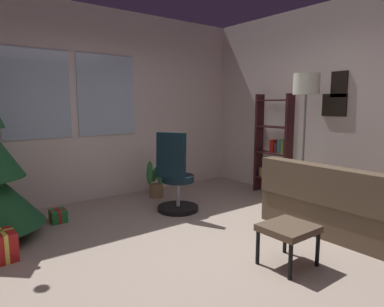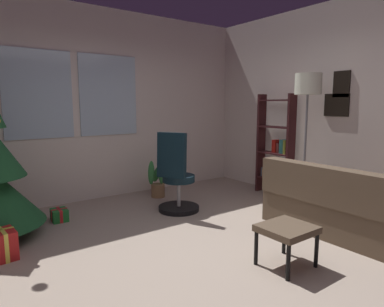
% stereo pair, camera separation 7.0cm
% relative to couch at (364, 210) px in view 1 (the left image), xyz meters
% --- Properties ---
extents(ground_plane, '(5.03, 5.21, 0.10)m').
position_rel_couch_xyz_m(ground_plane, '(-1.75, 0.60, -0.32)').
color(ground_plane, tan).
extents(wall_back_with_windows, '(5.03, 0.12, 2.87)m').
position_rel_couch_xyz_m(wall_back_with_windows, '(-1.77, 3.25, 1.17)').
color(wall_back_with_windows, silver).
rests_on(wall_back_with_windows, ground_plane).
extents(wall_right_with_frames, '(0.12, 5.21, 2.87)m').
position_rel_couch_xyz_m(wall_right_with_frames, '(0.81, 0.60, 1.16)').
color(wall_right_with_frames, silver).
rests_on(wall_right_with_frames, ground_plane).
extents(couch, '(1.55, 1.83, 0.79)m').
position_rel_couch_xyz_m(couch, '(0.00, 0.00, 0.00)').
color(couch, brown).
rests_on(couch, ground_plane).
extents(footstool, '(0.46, 0.42, 0.38)m').
position_rel_couch_xyz_m(footstool, '(-1.32, 0.04, 0.05)').
color(footstool, brown).
rests_on(footstool, ground_plane).
extents(gift_box_red, '(0.23, 0.35, 0.28)m').
position_rel_couch_xyz_m(gift_box_red, '(-3.35, 1.76, -0.14)').
color(gift_box_red, red).
rests_on(gift_box_red, ground_plane).
extents(gift_box_green, '(0.20, 0.22, 0.16)m').
position_rel_couch_xyz_m(gift_box_green, '(-2.63, 2.49, -0.20)').
color(gift_box_green, '#1E722D').
rests_on(gift_box_green, ground_plane).
extents(gift_box_gold, '(0.31, 0.37, 0.29)m').
position_rel_couch_xyz_m(gift_box_gold, '(-3.14, 2.82, -0.13)').
color(gift_box_gold, gold).
rests_on(gift_box_gold, ground_plane).
extents(office_chair, '(0.59, 0.57, 1.09)m').
position_rel_couch_xyz_m(office_chair, '(-1.24, 1.93, 0.15)').
color(office_chair, black).
rests_on(office_chair, ground_plane).
extents(bookshelf, '(0.18, 0.64, 1.61)m').
position_rel_couch_xyz_m(bookshelf, '(0.55, 1.74, 0.45)').
color(bookshelf, '#371619').
rests_on(bookshelf, ground_plane).
extents(floor_lamp, '(0.35, 0.35, 1.86)m').
position_rel_couch_xyz_m(floor_lamp, '(0.29, 1.02, 1.31)').
color(floor_lamp, slate).
rests_on(floor_lamp, ground_plane).
extents(potted_plant, '(0.40, 0.34, 0.60)m').
position_rel_couch_xyz_m(potted_plant, '(-1.03, 2.76, -0.00)').
color(potted_plant, olive).
rests_on(potted_plant, ground_plane).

